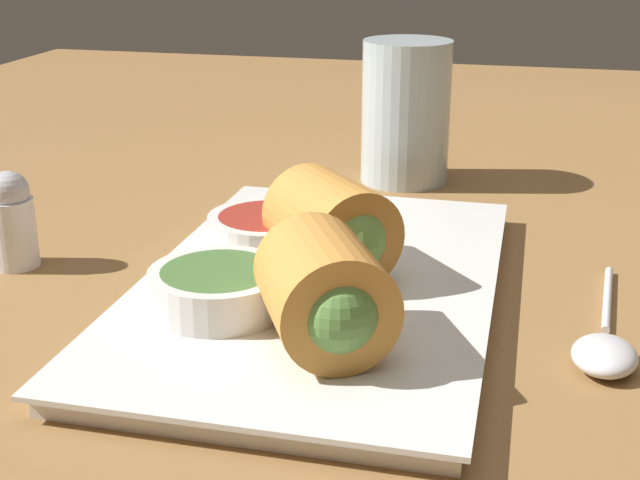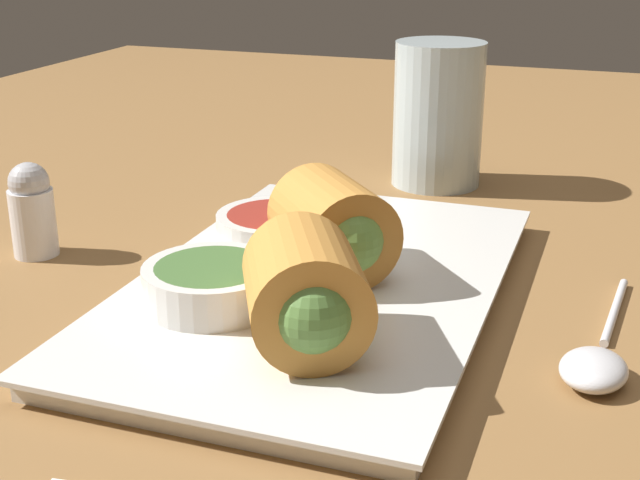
% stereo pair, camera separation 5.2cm
% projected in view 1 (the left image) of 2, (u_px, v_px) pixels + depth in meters
% --- Properties ---
extents(table_surface, '(1.80, 1.40, 0.02)m').
position_uv_depth(table_surface, '(344.00, 304.00, 0.56)').
color(table_surface, olive).
rests_on(table_surface, ground).
extents(serving_plate, '(0.34, 0.21, 0.01)m').
position_uv_depth(serving_plate, '(320.00, 288.00, 0.54)').
color(serving_plate, silver).
rests_on(serving_plate, table_surface).
extents(roll_front_left, '(0.09, 0.09, 0.06)m').
position_uv_depth(roll_front_left, '(335.00, 228.00, 0.53)').
color(roll_front_left, '#C68438').
rests_on(roll_front_left, serving_plate).
extents(roll_front_right, '(0.09, 0.09, 0.06)m').
position_uv_depth(roll_front_right, '(327.00, 295.00, 0.44)').
color(roll_front_right, '#C68438').
rests_on(roll_front_right, serving_plate).
extents(dipping_bowl_near, '(0.08, 0.08, 0.02)m').
position_uv_depth(dipping_bowl_near, '(268.00, 230.00, 0.58)').
color(dipping_bowl_near, silver).
rests_on(dipping_bowl_near, serving_plate).
extents(dipping_bowl_far, '(0.08, 0.08, 0.02)m').
position_uv_depth(dipping_bowl_far, '(219.00, 288.00, 0.49)').
color(dipping_bowl_far, silver).
rests_on(dipping_bowl_far, serving_plate).
extents(spoon, '(0.16, 0.04, 0.02)m').
position_uv_depth(spoon, '(605.00, 349.00, 0.47)').
color(spoon, silver).
rests_on(spoon, table_surface).
extents(drinking_glass, '(0.08, 0.08, 0.12)m').
position_uv_depth(drinking_glass, '(407.00, 112.00, 0.77)').
color(drinking_glass, silver).
rests_on(drinking_glass, table_surface).
extents(salt_shaker, '(0.03, 0.03, 0.07)m').
position_uv_depth(salt_shaker, '(12.00, 220.00, 0.59)').
color(salt_shaker, silver).
rests_on(salt_shaker, table_surface).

